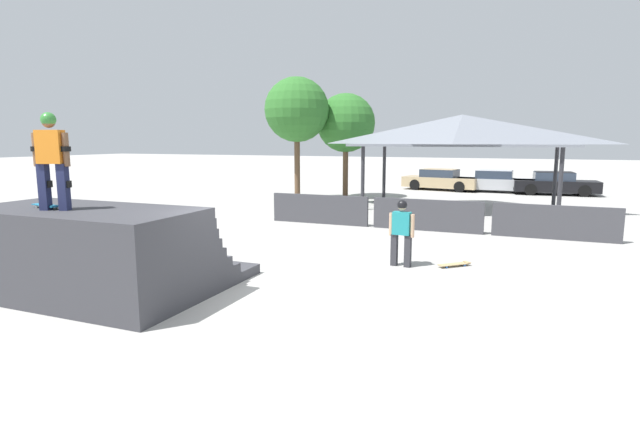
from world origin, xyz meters
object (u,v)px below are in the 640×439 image
tree_far_back (346,123)px  parked_car_silver (495,182)px  tree_beside_pavilion (297,110)px  skateboard_on_deck (47,205)px  skateboard_on_ground (455,264)px  skater_on_deck (51,155)px  bystander_walking (402,228)px  parked_car_tan (441,180)px  parked_car_black (555,184)px

tree_far_back → parked_car_silver: size_ratio=1.23×
tree_beside_pavilion → parked_car_silver: bearing=42.6°
skateboard_on_deck → skateboard_on_ground: skateboard_on_deck is taller
skateboard_on_ground → tree_far_back: bearing=76.8°
skateboard_on_deck → tree_beside_pavilion: 16.29m
tree_beside_pavilion → tree_far_back: size_ratio=1.13×
skater_on_deck → skateboard_on_deck: size_ratio=2.16×
skateboard_on_ground → bystander_walking: bearing=157.7°
skateboard_on_ground → parked_car_tan: bearing=56.8°
skateboard_on_ground → parked_car_tan: parked_car_tan is taller
bystander_walking → skateboard_on_deck: bearing=46.1°
skateboard_on_ground → tree_beside_pavilion: (-9.07, 10.60, 4.40)m
parked_car_silver → parked_car_black: 3.16m
tree_beside_pavilion → parked_car_black: bearing=33.2°
skateboard_on_ground → tree_far_back: (-7.24, 12.63, 3.80)m
parked_car_silver → tree_far_back: bearing=-137.6°
tree_far_back → parked_car_silver: bearing=41.1°
tree_far_back → skateboard_on_deck: bearing=-88.9°
parked_car_silver → parked_car_black: size_ratio=0.97×
skateboard_on_ground → tree_beside_pavilion: 14.63m
skater_on_deck → tree_beside_pavilion: (-2.51, 16.03, 1.71)m
skateboard_on_ground → tree_far_back: 15.04m
skateboard_on_ground → skateboard_on_deck: bearing=174.6°
bystander_walking → tree_far_back: (-6.01, 13.09, 2.92)m
skater_on_deck → skateboard_on_deck: skater_on_deck is taller
skater_on_deck → parked_car_silver: skater_on_deck is taller
skateboard_on_ground → tree_far_back: size_ratio=0.14×
skateboard_on_ground → tree_beside_pavilion: size_ratio=0.12×
skater_on_deck → parked_car_black: size_ratio=0.39×
parked_car_tan → parked_car_silver: size_ratio=1.08×
parked_car_silver → parked_car_black: (3.14, -0.31, -0.00)m
tree_beside_pavilion → parked_car_tan: tree_beside_pavilion is taller
tree_far_back → parked_car_black: size_ratio=1.20×
bystander_walking → tree_beside_pavilion: size_ratio=0.27×
bystander_walking → parked_car_tan: bearing=-78.4°
skateboard_on_ground → parked_car_silver: parked_car_silver is taller
skateboard_on_deck → parked_car_black: (9.93, 23.86, -1.18)m
tree_far_back → parked_car_tan: 8.03m
tree_beside_pavilion → parked_car_black: tree_beside_pavilion is taller
tree_beside_pavilion → parked_car_black: 14.97m
skateboard_on_ground → parked_car_black: parked_car_black is taller
bystander_walking → skateboard_on_ground: (1.22, 0.46, -0.88)m
skater_on_deck → tree_far_back: bearing=75.2°
skater_on_deck → parked_car_silver: (6.45, 24.27, -2.14)m
skateboard_on_deck → parked_car_tan: bearing=95.5°
parked_car_silver → skateboard_on_ground: bearing=-88.3°
bystander_walking → parked_car_tan: bystander_walking is taller
bystander_walking → parked_car_black: 19.47m
tree_beside_pavilion → parked_car_tan: (5.81, 8.19, -3.85)m
tree_far_back → parked_car_silver: 10.00m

